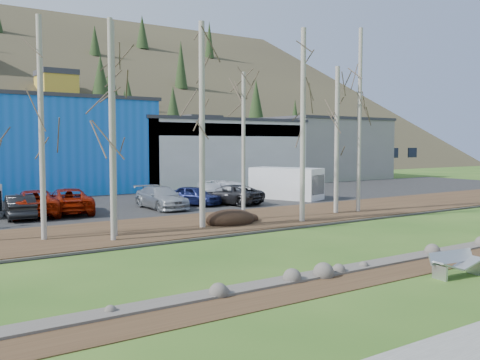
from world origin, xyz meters
TOP-DOWN VIEW (x-y plane):
  - dirt_strip at (0.00, 2.10)m, footprint 80.00×1.80m
  - near_bank_rocks at (0.00, 3.10)m, footprint 80.00×0.80m
  - river at (0.00, 7.20)m, footprint 80.00×8.00m
  - far_bank_rocks at (0.00, 11.30)m, footprint 80.00×0.80m
  - far_bank at (0.00, 14.50)m, footprint 80.00×7.00m
  - parking_lot at (0.00, 25.00)m, footprint 80.00×14.00m
  - building_blue at (-6.00, 39.00)m, footprint 20.40×12.24m
  - building_white at (12.00, 38.98)m, footprint 18.36×12.24m
  - building_grey at (28.00, 39.00)m, footprint 14.28×12.24m
  - bench_damaged at (-1.00, 0.53)m, footprint 1.94×0.86m
  - seagull at (-0.39, 1.64)m, footprint 0.38×0.18m
  - dirt_mound at (-1.31, 13.51)m, footprint 2.79×1.97m
  - birch_0 at (-10.59, 14.23)m, footprint 0.24×0.24m
  - birch_2 at (-7.68, 13.42)m, footprint 0.28×0.28m
  - birch_3 at (-8.13, 12.38)m, footprint 0.23×0.23m
  - birch_4 at (-3.11, 13.31)m, footprint 0.29×0.29m
  - birch_5 at (0.09, 14.33)m, footprint 0.21×0.21m
  - birch_6 at (2.36, 12.04)m, footprint 0.28×0.28m
  - birch_7 at (6.38, 13.57)m, footprint 0.27×0.27m
  - birch_8 at (7.93, 13.23)m, footprint 0.24×0.24m
  - car_1 at (-10.04, 21.69)m, footprint 1.86×4.25m
  - car_2 at (-9.04, 22.32)m, footprint 3.53×5.85m
  - car_3 at (-1.52, 21.28)m, footprint 2.04×4.95m
  - car_4 at (1.16, 21.74)m, footprint 2.95×4.20m
  - car_5 at (3.07, 23.15)m, footprint 2.87×4.37m
  - car_6 at (3.52, 21.02)m, footprint 3.73×5.34m
  - car_7 at (4.49, 22.20)m, footprint 2.16×5.07m
  - car_8 at (-7.13, 22.32)m, footprint 3.53×5.85m
  - van_white at (9.13, 21.42)m, footprint 4.05×5.79m

SIDE VIEW (x-z plane):
  - near_bank_rocks at x=0.00m, z-range -0.25..0.25m
  - river at x=0.00m, z-range -0.45..0.45m
  - far_bank_rocks at x=0.00m, z-range -0.23..0.23m
  - dirt_strip at x=0.00m, z-range 0.00..0.03m
  - parking_lot at x=0.00m, z-range 0.00..0.14m
  - far_bank at x=0.00m, z-range 0.00..0.15m
  - seagull at x=-0.39m, z-range 0.01..0.29m
  - bench_damaged at x=-1.00m, z-range 0.00..0.84m
  - dirt_mound at x=-1.31m, z-range 0.15..0.70m
  - car_4 at x=1.16m, z-range 0.14..1.47m
  - car_6 at x=3.52m, z-range 0.14..1.49m
  - car_1 at x=-10.04m, z-range 0.14..1.50m
  - car_5 at x=3.07m, z-range 0.14..1.50m
  - car_3 at x=-1.52m, z-range 0.14..1.57m
  - car_7 at x=4.49m, z-range 0.14..1.60m
  - car_2 at x=-9.04m, z-range 0.14..1.66m
  - car_8 at x=-7.13m, z-range 0.14..1.66m
  - van_white at x=9.13m, z-range 0.14..2.48m
  - building_white at x=12.00m, z-range 0.01..6.81m
  - building_grey at x=28.00m, z-range 0.01..7.31m
  - building_blue at x=-6.00m, z-range 0.01..8.31m
  - birch_5 at x=0.09m, z-range 0.15..8.20m
  - birch_7 at x=6.38m, z-range 0.15..8.92m
  - birch_3 at x=-8.13m, z-range 0.15..9.65m
  - birch_2 at x=-7.68m, z-range 0.15..9.75m
  - birch_0 at x=-10.59m, z-range 0.15..9.83m
  - birch_4 at x=-3.11m, z-range 0.15..10.32m
  - birch_6 at x=2.36m, z-range 0.15..10.43m
  - birch_8 at x=7.93m, z-range 0.15..11.29m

